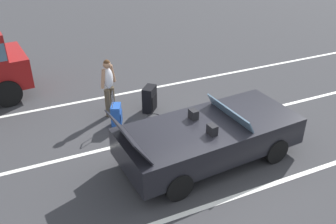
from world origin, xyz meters
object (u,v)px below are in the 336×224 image
at_px(suitcase_medium_bright, 117,116).
at_px(duffel_bag, 154,123).
at_px(suitcase_large_black, 150,99).
at_px(traveler_person, 109,85).
at_px(convertible_car, 216,135).

xyz_separation_m(suitcase_medium_bright, duffel_bag, (0.86, -0.50, -0.15)).
xyz_separation_m(suitcase_large_black, traveler_person, (-1.09, 0.22, 0.56)).
xyz_separation_m(convertible_car, duffel_bag, (-0.84, 1.74, -0.43)).
distance_m(convertible_car, suitcase_medium_bright, 2.82).
bearing_deg(suitcase_medium_bright, suitcase_large_black, 44.48).
bearing_deg(convertible_car, duffel_bag, 111.63).
height_order(convertible_car, suitcase_large_black, convertible_car).
distance_m(suitcase_medium_bright, duffel_bag, 1.00).
bearing_deg(suitcase_large_black, traveler_person, -149.56).
xyz_separation_m(convertible_car, suitcase_large_black, (-0.58, 2.67, -0.22)).
relative_size(convertible_car, suitcase_medium_bright, 4.32).
bearing_deg(duffel_bag, suitcase_medium_bright, 149.48).
height_order(suitcase_medium_bright, duffel_bag, suitcase_medium_bright).
relative_size(convertible_car, suitcase_large_black, 5.86).
bearing_deg(convertible_car, suitcase_large_black, 98.01).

